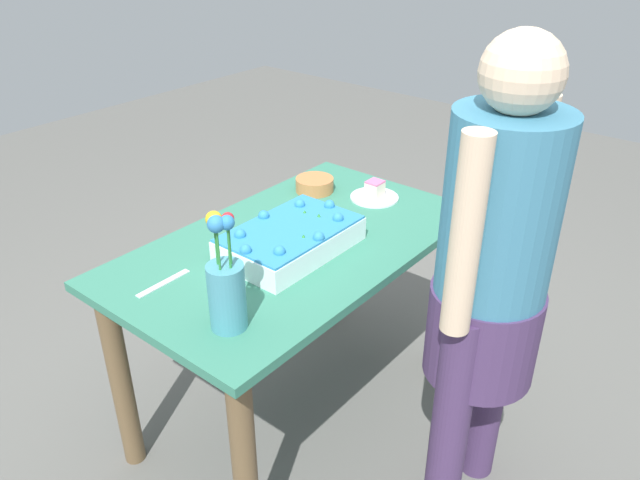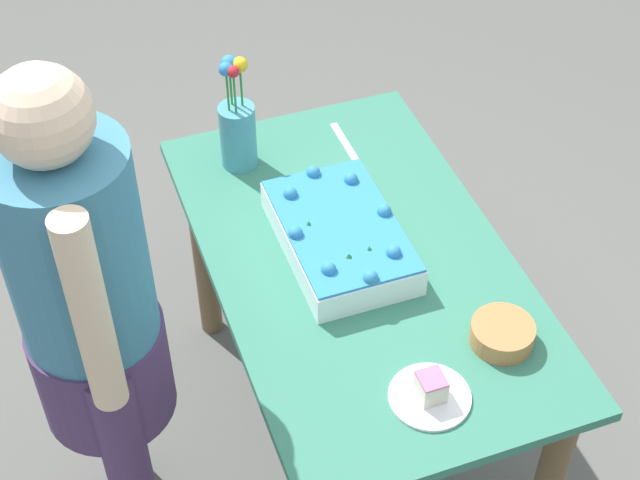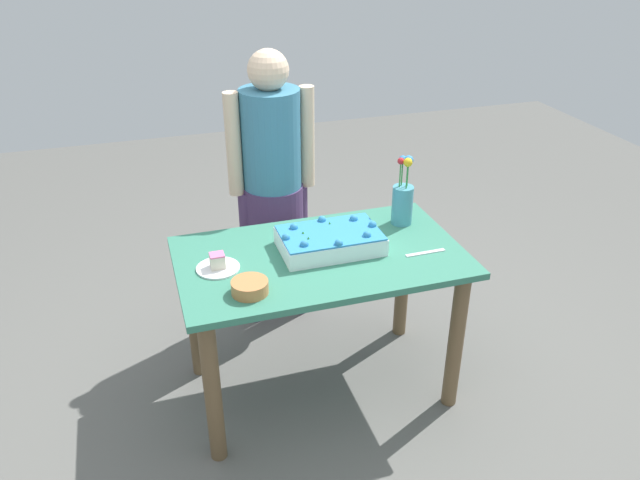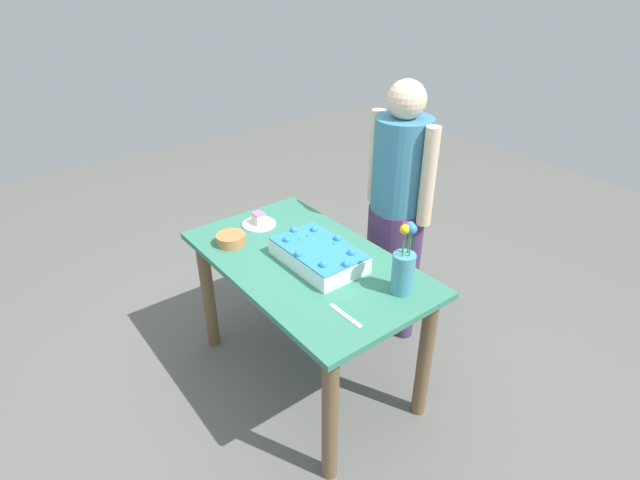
{
  "view_description": "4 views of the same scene",
  "coord_description": "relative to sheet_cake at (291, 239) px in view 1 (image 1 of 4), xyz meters",
  "views": [
    {
      "loc": [
        -1.34,
        -1.21,
        1.74
      ],
      "look_at": [
        0.04,
        -0.08,
        0.76
      ],
      "focal_mm": 35.0,
      "sensor_mm": 36.0,
      "label": 1
    },
    {
      "loc": [
        1.56,
        -0.67,
        2.47
      ],
      "look_at": [
        -0.03,
        -0.09,
        0.81
      ],
      "focal_mm": 55.0,
      "sensor_mm": 36.0,
      "label": 2
    },
    {
      "loc": [
        0.71,
        2.24,
        2.08
      ],
      "look_at": [
        -0.01,
        -0.03,
        0.8
      ],
      "focal_mm": 35.0,
      "sensor_mm": 36.0,
      "label": 3
    },
    {
      "loc": [
        -1.63,
        1.19,
        2.01
      ],
      "look_at": [
        -0.0,
        -0.08,
        0.82
      ],
      "focal_mm": 28.0,
      "sensor_mm": 36.0,
      "label": 4
    }
  ],
  "objects": [
    {
      "name": "ground_plane",
      "position": [
        0.05,
        0.03,
        -0.78
      ],
      "size": [
        8.0,
        8.0,
        0.0
      ],
      "primitive_type": "plane",
      "color": "#5E5D59"
    },
    {
      "name": "dining_table",
      "position": [
        0.05,
        0.03,
        -0.19
      ],
      "size": [
        1.24,
        0.73,
        0.74
      ],
      "color": "#347860",
      "rests_on": "ground_plane"
    },
    {
      "name": "sheet_cake",
      "position": [
        0.0,
        0.0,
        0.0
      ],
      "size": [
        0.44,
        0.27,
        0.11
      ],
      "color": "white",
      "rests_on": "dining_table"
    },
    {
      "name": "serving_plate_with_slice",
      "position": [
        0.5,
        0.02,
        -0.02
      ],
      "size": [
        0.18,
        0.18,
        0.07
      ],
      "color": "white",
      "rests_on": "dining_table"
    },
    {
      "name": "cake_knife",
      "position": [
        -0.39,
        0.16,
        -0.04
      ],
      "size": [
        0.19,
        0.02,
        0.0
      ],
      "primitive_type": "cube",
      "rotation": [
        0.0,
        0.0,
        0.01
      ],
      "color": "silver",
      "rests_on": "dining_table"
    },
    {
      "name": "flower_vase",
      "position": [
        -0.4,
        -0.14,
        0.08
      ],
      "size": [
        0.1,
        0.1,
        0.34
      ],
      "color": "teal",
      "rests_on": "dining_table"
    },
    {
      "name": "fruit_bowl",
      "position": [
        0.41,
        0.24,
        -0.02
      ],
      "size": [
        0.15,
        0.15,
        0.05
      ],
      "primitive_type": "cylinder",
      "color": "#BF7742",
      "rests_on": "dining_table"
    },
    {
      "name": "person_standing",
      "position": [
        0.1,
        -0.63,
        0.07
      ],
      "size": [
        0.45,
        0.31,
        1.49
      ],
      "rotation": [
        0.0,
        0.0,
        1.57
      ],
      "color": "#463059",
      "rests_on": "ground_plane"
    }
  ]
}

